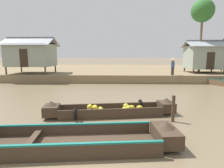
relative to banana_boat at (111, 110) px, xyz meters
The scene contains 10 objects.
ground_plane 6.20m from the banana_boat, 96.25° to the left, with size 300.00×300.00×0.00m, color #726047.
riverbank_strip 19.86m from the banana_boat, 91.94° to the left, with size 160.00×20.00×0.82m, color #7F6B4C.
banana_boat is the anchor object (origin of this frame).
viewer_boat 3.41m from the banana_boat, 109.40° to the right, with size 6.72×2.13×0.77m.
fishing_skiff_distant 13.63m from the banana_boat, 44.93° to the left, with size 3.06×4.39×0.87m.
stilt_house_left 15.15m from the banana_boat, 127.35° to the left, with size 5.14×4.00×3.89m.
stilt_house_mid_left 16.76m from the banana_boat, 53.33° to the left, with size 4.30×3.71×3.62m.
palm_tree_near 17.54m from the banana_boat, 54.50° to the left, with size 2.41×2.41×7.86m.
vendor_person 11.96m from the banana_boat, 61.41° to the left, with size 0.44×0.44×1.66m.
mooring_post 2.79m from the banana_boat, 15.76° to the right, with size 0.14×0.14×1.14m, color #423323.
Camera 1 is at (1.03, -4.83, 2.84)m, focal length 30.70 mm.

